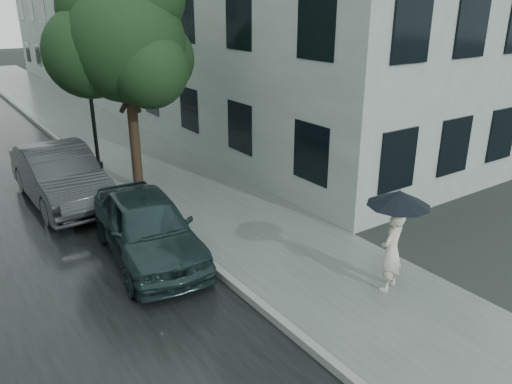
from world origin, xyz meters
TOP-DOWN VIEW (x-y plane):
  - ground at (0.00, 0.00)m, footprint 120.00×120.00m
  - sidewalk at (0.25, 12.00)m, footprint 3.50×60.00m
  - kerb_near at (-1.57, 12.00)m, footprint 0.15×60.00m
  - building_near at (5.47, 19.50)m, footprint 7.02×36.00m
  - pedestrian at (0.83, -0.58)m, footprint 0.67×0.54m
  - umbrella at (0.84, -0.61)m, footprint 1.45×1.45m
  - street_tree at (-0.94, 7.51)m, footprint 4.15×3.77m
  - lamp_post at (-1.46, 9.92)m, footprint 0.83×0.44m
  - car_near at (-2.41, 3.19)m, footprint 2.15×4.33m
  - car_far at (-3.08, 7.43)m, footprint 1.72×4.70m

SIDE VIEW (x-z plane):
  - ground at x=0.00m, z-range 0.00..0.00m
  - sidewalk at x=0.25m, z-range 0.00..0.01m
  - kerb_near at x=-1.57m, z-range 0.00..0.15m
  - car_near at x=-2.41m, z-range 0.01..1.42m
  - car_far at x=-3.08m, z-range 0.01..1.54m
  - pedestrian at x=0.83m, z-range 0.01..1.60m
  - umbrella at x=0.84m, z-range 1.31..2.43m
  - lamp_post at x=-1.46m, z-range 0.37..5.57m
  - street_tree at x=-0.94m, z-range 1.06..7.24m
  - building_near at x=5.47m, z-range 0.00..9.00m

